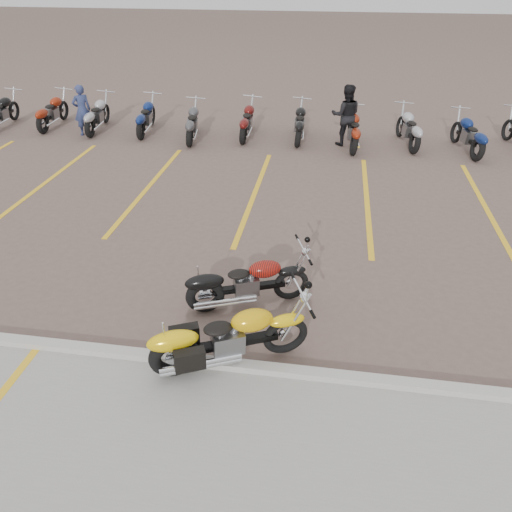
{
  "coord_description": "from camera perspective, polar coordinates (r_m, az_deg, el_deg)",
  "views": [
    {
      "loc": [
        1.76,
        -7.08,
        5.01
      ],
      "look_at": [
        0.68,
        -0.14,
        0.75
      ],
      "focal_mm": 35.0,
      "sensor_mm": 36.0,
      "label": 1
    }
  ],
  "objects": [
    {
      "name": "bg_bike_row",
      "position": [
        16.08,
        -1.3,
        15.13
      ],
      "size": [
        17.37,
        2.06,
        1.1
      ],
      "color": "black",
      "rests_on": "ground"
    },
    {
      "name": "ground",
      "position": [
        8.85,
        -4.22,
        -3.33
      ],
      "size": [
        100.0,
        100.0,
        0.0
      ],
      "primitive_type": "plane",
      "color": "brown",
      "rests_on": "ground"
    },
    {
      "name": "person_b",
      "position": [
        15.68,
        10.23,
        15.55
      ],
      "size": [
        0.91,
        0.74,
        1.79
      ],
      "primitive_type": "imported",
      "rotation": [
        0.0,
        0.0,
        3.21
      ],
      "color": "black",
      "rests_on": "ground"
    },
    {
      "name": "person_a",
      "position": [
        17.33,
        -19.25,
        15.47
      ],
      "size": [
        0.68,
        0.66,
        1.57
      ],
      "primitive_type": "imported",
      "rotation": [
        0.0,
        0.0,
        3.88
      ],
      "color": "navy",
      "rests_on": "ground"
    },
    {
      "name": "curb",
      "position": [
        7.31,
        -7.7,
        -11.75
      ],
      "size": [
        60.0,
        0.18,
        0.12
      ],
      "primitive_type": "cube",
      "color": "#ADAAA3",
      "rests_on": "ground"
    },
    {
      "name": "flame_cruiser",
      "position": [
        8.1,
        -1.25,
        -3.28
      ],
      "size": [
        1.95,
        0.88,
        0.85
      ],
      "rotation": [
        0.07,
        0.0,
        0.38
      ],
      "color": "black",
      "rests_on": "ground"
    },
    {
      "name": "yellow_cruiser",
      "position": [
        6.99,
        -3.43,
        -9.41
      ],
      "size": [
        2.12,
        1.08,
        0.93
      ],
      "rotation": [
        0.11,
        0.0,
        0.43
      ],
      "color": "black",
      "rests_on": "ground"
    },
    {
      "name": "parking_stripes",
      "position": [
        12.28,
        -0.16,
        7.19
      ],
      "size": [
        38.0,
        5.5,
        0.01
      ],
      "primitive_type": null,
      "color": "gold",
      "rests_on": "ground"
    }
  ]
}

